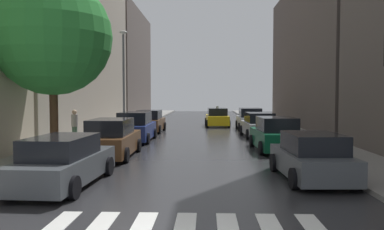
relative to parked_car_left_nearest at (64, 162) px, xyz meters
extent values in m
cube|color=#29292B|center=(3.88, 18.95, -0.75)|extent=(28.00, 72.00, 0.04)
cube|color=gray|center=(-2.62, 18.95, -0.65)|extent=(3.00, 72.00, 0.15)
cube|color=gray|center=(10.38, 18.95, -0.65)|extent=(3.00, 72.00, 0.15)
cube|color=silver|center=(1.18, -3.68, -0.72)|extent=(0.45, 2.20, 0.01)
cube|color=silver|center=(2.08, -3.68, -0.72)|extent=(0.45, 2.20, 0.01)
cube|color=silver|center=(2.98, -3.68, -0.72)|extent=(0.45, 2.20, 0.01)
cube|color=silver|center=(3.88, -3.68, -0.72)|extent=(0.45, 2.20, 0.01)
cube|color=silver|center=(4.78, -3.68, -0.72)|extent=(0.45, 2.20, 0.01)
cube|color=#9E9384|center=(-7.12, 18.11, 9.12)|extent=(6.00, 21.25, 19.69)
cube|color=#564C47|center=(-7.12, 38.18, 6.06)|extent=(6.00, 17.30, 13.57)
cube|color=#564C47|center=(14.88, 21.89, 5.55)|extent=(6.00, 21.16, 12.56)
cube|color=#474C51|center=(0.00, 0.06, -0.18)|extent=(1.97, 4.75, 0.75)
cube|color=black|center=(-0.01, -0.17, 0.50)|extent=(1.67, 2.64, 0.61)
cylinder|color=black|center=(-0.80, 1.65, -0.41)|extent=(0.25, 0.65, 0.64)
cylinder|color=black|center=(0.95, 1.57, -0.41)|extent=(0.25, 0.65, 0.64)
cylinder|color=black|center=(-0.95, -1.44, -0.41)|extent=(0.25, 0.65, 0.64)
cylinder|color=black|center=(0.81, -1.52, -0.41)|extent=(0.25, 0.65, 0.64)
cube|color=brown|center=(0.10, 5.54, -0.13)|extent=(1.89, 4.66, 0.85)
cube|color=black|center=(0.10, 5.31, 0.64)|extent=(1.65, 2.57, 0.69)
cylinder|color=black|center=(-0.84, 7.06, -0.41)|extent=(0.23, 0.64, 0.64)
cylinder|color=black|center=(1.01, 7.08, -0.41)|extent=(0.23, 0.64, 0.64)
cylinder|color=black|center=(-0.81, 4.00, -0.41)|extent=(0.23, 0.64, 0.64)
cylinder|color=black|center=(1.04, 4.02, -0.41)|extent=(0.23, 0.64, 0.64)
cube|color=navy|center=(0.08, 11.44, -0.11)|extent=(1.89, 4.59, 0.88)
cube|color=black|center=(0.08, 11.21, 0.68)|extent=(1.66, 2.53, 0.72)
cylinder|color=black|center=(-0.86, 12.95, -0.41)|extent=(0.22, 0.64, 0.64)
cylinder|color=black|center=(1.01, 12.95, -0.41)|extent=(0.22, 0.64, 0.64)
cylinder|color=black|center=(-0.86, 9.92, -0.41)|extent=(0.22, 0.64, 0.64)
cylinder|color=black|center=(1.02, 9.92, -0.41)|extent=(0.22, 0.64, 0.64)
cube|color=brown|center=(0.12, 17.16, -0.14)|extent=(1.86, 4.22, 0.82)
cube|color=black|center=(0.11, 16.95, 0.60)|extent=(1.61, 2.33, 0.67)
cylinder|color=black|center=(-0.74, 18.56, -0.41)|extent=(0.23, 0.64, 0.64)
cylinder|color=black|center=(1.03, 18.52, -0.41)|extent=(0.23, 0.64, 0.64)
cylinder|color=black|center=(-0.80, 15.80, -0.41)|extent=(0.23, 0.64, 0.64)
cylinder|color=black|center=(0.97, 15.77, -0.41)|extent=(0.23, 0.64, 0.64)
cube|color=#474C51|center=(7.76, 1.17, -0.18)|extent=(1.99, 4.16, 0.75)
cube|color=black|center=(7.77, 0.96, 0.51)|extent=(1.70, 2.31, 0.61)
cylinder|color=black|center=(6.79, 2.48, -0.41)|extent=(0.25, 0.65, 0.64)
cylinder|color=black|center=(8.62, 2.55, -0.41)|extent=(0.25, 0.65, 0.64)
cylinder|color=black|center=(6.91, -0.22, -0.41)|extent=(0.25, 0.65, 0.64)
cylinder|color=black|center=(8.73, -0.14, -0.41)|extent=(0.25, 0.65, 0.64)
cube|color=#0C4C2D|center=(7.79, 7.75, -0.13)|extent=(2.06, 4.36, 0.83)
cube|color=black|center=(7.80, 7.53, 0.62)|extent=(1.76, 2.42, 0.68)
cylinder|color=black|center=(6.78, 9.13, -0.41)|extent=(0.24, 0.65, 0.64)
cylinder|color=black|center=(8.69, 9.20, -0.41)|extent=(0.24, 0.65, 0.64)
cylinder|color=black|center=(6.89, 6.30, -0.41)|extent=(0.24, 0.65, 0.64)
cylinder|color=black|center=(8.79, 6.37, -0.41)|extent=(0.24, 0.65, 0.64)
cube|color=#B2B7BF|center=(7.82, 14.19, -0.15)|extent=(2.05, 4.58, 0.79)
cube|color=black|center=(7.83, 13.97, 0.57)|extent=(1.74, 2.55, 0.65)
cylinder|color=black|center=(6.83, 15.63, -0.41)|extent=(0.25, 0.65, 0.64)
cylinder|color=black|center=(8.67, 15.72, -0.41)|extent=(0.25, 0.65, 0.64)
cylinder|color=black|center=(6.96, 12.67, -0.41)|extent=(0.25, 0.65, 0.64)
cylinder|color=black|center=(8.81, 12.75, -0.41)|extent=(0.25, 0.65, 0.64)
cube|color=#B2B7BF|center=(7.85, 19.67, -0.12)|extent=(1.88, 4.52, 0.86)
cube|color=black|center=(7.85, 19.45, 0.66)|extent=(1.64, 2.49, 0.70)
cylinder|color=black|center=(6.95, 21.16, -0.41)|extent=(0.23, 0.64, 0.64)
cylinder|color=black|center=(8.79, 21.15, -0.41)|extent=(0.23, 0.64, 0.64)
cylinder|color=black|center=(6.92, 18.19, -0.41)|extent=(0.23, 0.64, 0.64)
cylinder|color=black|center=(8.76, 18.18, -0.41)|extent=(0.23, 0.64, 0.64)
cube|color=yellow|center=(5.31, 22.92, -0.15)|extent=(2.02, 4.58, 0.80)
cube|color=black|center=(5.32, 22.69, 0.57)|extent=(1.72, 2.54, 0.65)
cube|color=#F2EDCC|center=(5.32, 22.69, 0.99)|extent=(0.21, 0.37, 0.18)
cylinder|color=black|center=(4.33, 24.37, -0.41)|extent=(0.24, 0.65, 0.64)
cylinder|color=black|center=(6.17, 24.44, -0.41)|extent=(0.24, 0.65, 0.64)
cylinder|color=black|center=(4.44, 21.39, -0.41)|extent=(0.24, 0.65, 0.64)
cylinder|color=black|center=(6.29, 21.47, -0.41)|extent=(0.24, 0.65, 0.64)
cylinder|color=#38513D|center=(-3.06, 9.76, -0.15)|extent=(0.28, 0.28, 0.86)
cylinder|color=gray|center=(-3.06, 9.76, 0.62)|extent=(0.36, 0.36, 0.68)
sphere|color=tan|center=(-3.06, 9.76, 1.10)|extent=(0.27, 0.27, 0.27)
cylinder|color=#513823|center=(-2.35, 5.11, 0.92)|extent=(0.36, 0.36, 2.99)
sphere|color=#2D8536|center=(-2.35, 5.11, 4.60)|extent=(5.13, 5.13, 5.13)
cylinder|color=#595B60|center=(-1.67, 16.26, 2.93)|extent=(0.16, 0.16, 7.01)
ellipsoid|color=beige|center=(-1.67, 16.26, 6.59)|extent=(0.60, 0.28, 0.24)
camera|label=1|loc=(4.32, -11.39, 2.03)|focal=35.82mm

